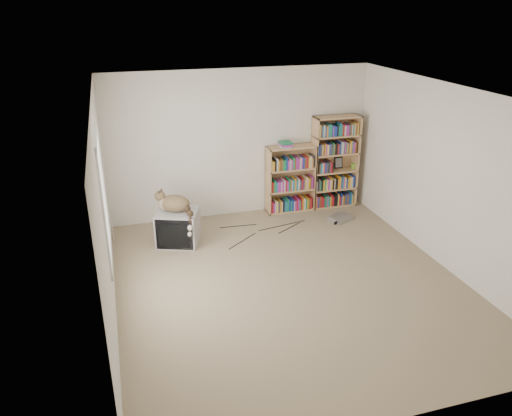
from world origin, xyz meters
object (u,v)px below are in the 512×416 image
object	(u,v)px
cat	(177,207)
dvd_player	(340,218)
crt_tv	(178,227)
bookcase_short	(290,181)
bookcase_tall	(334,164)

from	to	relation	value
cat	dvd_player	size ratio (longest dim) A/B	1.91
cat	crt_tv	bearing A→B (deg)	110.79
crt_tv	bookcase_short	size ratio (longest dim) A/B	0.64
cat	bookcase_tall	distance (m)	3.04
bookcase_tall	dvd_player	bearing A→B (deg)	-102.58
bookcase_tall	dvd_player	size ratio (longest dim) A/B	4.44
cat	dvd_player	xyz separation A→B (m)	(2.78, 0.10, -0.58)
dvd_player	cat	bearing A→B (deg)	159.24
bookcase_tall	crt_tv	bearing A→B (deg)	-165.61
cat	bookcase_short	world-z (taller)	bookcase_short
cat	dvd_player	world-z (taller)	cat
crt_tv	bookcase_tall	bearing A→B (deg)	34.88
bookcase_tall	cat	bearing A→B (deg)	-164.92
crt_tv	dvd_player	bearing A→B (deg)	21.83
cat	bookcase_tall	size ratio (longest dim) A/B	0.43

